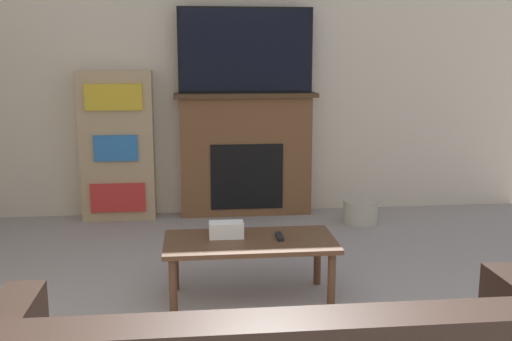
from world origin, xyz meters
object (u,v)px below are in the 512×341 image
(bookshelf, at_px, (118,146))
(coffee_table, at_px, (250,247))
(storage_basket, at_px, (360,212))
(tv, at_px, (246,50))
(fireplace, at_px, (246,154))

(bookshelf, bearing_deg, coffee_table, -62.89)
(coffee_table, xyz_separation_m, storage_basket, (1.20, 1.66, -0.24))
(coffee_table, bearing_deg, tv, 85.52)
(fireplace, height_order, tv, tv)
(tv, bearing_deg, bookshelf, -179.85)
(storage_basket, bearing_deg, tv, 158.22)
(fireplace, bearing_deg, storage_basket, -22.72)
(bookshelf, relative_size, storage_basket, 4.38)
(tv, distance_m, coffee_table, 2.42)
(bookshelf, distance_m, storage_basket, 2.37)
(tv, bearing_deg, fireplace, 90.00)
(bookshelf, height_order, storage_basket, bookshelf)
(fireplace, relative_size, bookshelf, 0.97)
(coffee_table, relative_size, storage_basket, 3.39)
(bookshelf, bearing_deg, storage_basket, -10.32)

